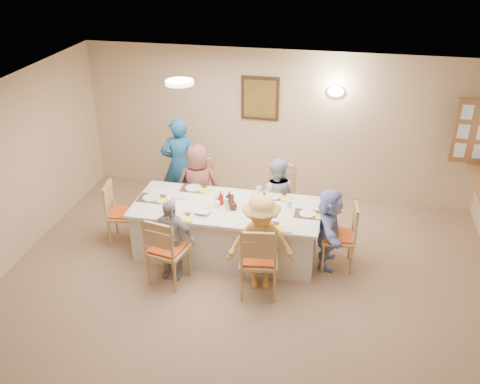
% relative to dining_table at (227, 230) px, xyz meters
% --- Properties ---
extents(ground, '(7.00, 7.00, 0.00)m').
position_rel_dining_table_xyz_m(ground, '(0.41, -1.49, -0.38)').
color(ground, '#A38062').
extents(room_walls, '(7.00, 7.00, 7.00)m').
position_rel_dining_table_xyz_m(room_walls, '(0.41, -1.49, 1.13)').
color(room_walls, '#D9B58D').
rests_on(room_walls, ground).
extents(wall_picture, '(0.62, 0.05, 0.72)m').
position_rel_dining_table_xyz_m(wall_picture, '(0.11, 1.97, 1.32)').
color(wall_picture, '#3A2414').
rests_on(wall_picture, room_walls).
extents(wall_sconce, '(0.26, 0.09, 0.18)m').
position_rel_dining_table_xyz_m(wall_sconce, '(1.31, 1.95, 1.52)').
color(wall_sconce, white).
rests_on(wall_sconce, room_walls).
extents(ceiling_light, '(0.36, 0.36, 0.05)m').
position_rel_dining_table_xyz_m(ceiling_light, '(-0.59, 0.01, 2.09)').
color(ceiling_light, white).
rests_on(ceiling_light, room_walls).
extents(shutter_door, '(0.55, 0.04, 1.00)m').
position_rel_dining_table_xyz_m(shutter_door, '(3.36, 1.67, 1.12)').
color(shutter_door, brown).
rests_on(shutter_door, room_walls).
extents(dining_table, '(2.60, 1.10, 0.76)m').
position_rel_dining_table_xyz_m(dining_table, '(0.00, 0.00, 0.00)').
color(dining_table, beige).
rests_on(dining_table, ground).
extents(chair_back_left, '(0.55, 0.55, 1.00)m').
position_rel_dining_table_xyz_m(chair_back_left, '(-0.60, 0.80, 0.12)').
color(chair_back_left, tan).
rests_on(chair_back_left, ground).
extents(chair_back_right, '(0.56, 0.56, 1.02)m').
position_rel_dining_table_xyz_m(chair_back_right, '(0.60, 0.80, 0.13)').
color(chair_back_right, tan).
rests_on(chair_back_right, ground).
extents(chair_front_left, '(0.57, 0.57, 1.00)m').
position_rel_dining_table_xyz_m(chair_front_left, '(-0.60, -0.80, 0.12)').
color(chair_front_left, tan).
rests_on(chair_front_left, ground).
extents(chair_front_right, '(0.56, 0.56, 1.04)m').
position_rel_dining_table_xyz_m(chair_front_right, '(0.60, -0.80, 0.14)').
color(chair_front_right, tan).
rests_on(chair_front_right, ground).
extents(chair_left_end, '(0.52, 0.52, 0.95)m').
position_rel_dining_table_xyz_m(chair_left_end, '(-1.55, 0.00, 0.09)').
color(chair_left_end, tan).
rests_on(chair_left_end, ground).
extents(chair_right_end, '(0.49, 0.49, 0.96)m').
position_rel_dining_table_xyz_m(chair_right_end, '(1.55, 0.00, 0.10)').
color(chair_right_end, tan).
rests_on(chair_right_end, ground).
extents(diner_back_left, '(0.76, 0.59, 1.34)m').
position_rel_dining_table_xyz_m(diner_back_left, '(-0.60, 0.68, 0.29)').
color(diner_back_left, brown).
rests_on(diner_back_left, ground).
extents(diner_back_right, '(0.63, 0.50, 1.24)m').
position_rel_dining_table_xyz_m(diner_back_right, '(0.60, 0.68, 0.24)').
color(diner_back_right, '#AEB3C4').
rests_on(diner_back_right, ground).
extents(diner_front_left, '(0.70, 0.36, 1.14)m').
position_rel_dining_table_xyz_m(diner_front_left, '(-0.60, -0.68, 0.19)').
color(diner_front_left, '#A19EA6').
rests_on(diner_front_left, ground).
extents(diner_front_right, '(1.05, 0.83, 1.32)m').
position_rel_dining_table_xyz_m(diner_front_right, '(0.60, -0.68, 0.28)').
color(diner_front_right, gold).
rests_on(diner_front_right, ground).
extents(diner_right_end, '(1.10, 0.42, 1.16)m').
position_rel_dining_table_xyz_m(diner_right_end, '(1.42, 0.00, 0.20)').
color(diner_right_end, '#91A6EA').
rests_on(diner_right_end, ground).
extents(caregiver, '(0.86, 0.81, 1.56)m').
position_rel_dining_table_xyz_m(caregiver, '(-1.05, 1.15, 0.40)').
color(caregiver, '#1D5A92').
rests_on(caregiver, ground).
extents(placemat_fl, '(0.35, 0.26, 0.01)m').
position_rel_dining_table_xyz_m(placemat_fl, '(-0.60, -0.42, 0.38)').
color(placemat_fl, '#472B19').
rests_on(placemat_fl, dining_table).
extents(plate_fl, '(0.25, 0.25, 0.02)m').
position_rel_dining_table_xyz_m(plate_fl, '(-0.60, -0.42, 0.39)').
color(plate_fl, white).
rests_on(plate_fl, dining_table).
extents(napkin_fl, '(0.14, 0.14, 0.01)m').
position_rel_dining_table_xyz_m(napkin_fl, '(-0.42, -0.47, 0.39)').
color(napkin_fl, '#F8F434').
rests_on(napkin_fl, dining_table).
extents(placemat_fr, '(0.36, 0.27, 0.01)m').
position_rel_dining_table_xyz_m(placemat_fr, '(0.60, -0.42, 0.38)').
color(placemat_fr, '#472B19').
rests_on(placemat_fr, dining_table).
extents(plate_fr, '(0.25, 0.25, 0.02)m').
position_rel_dining_table_xyz_m(plate_fr, '(0.60, -0.42, 0.39)').
color(plate_fr, white).
rests_on(plate_fr, dining_table).
extents(napkin_fr, '(0.15, 0.15, 0.01)m').
position_rel_dining_table_xyz_m(napkin_fr, '(0.78, -0.47, 0.39)').
color(napkin_fr, '#F8F434').
rests_on(napkin_fr, dining_table).
extents(placemat_bl, '(0.36, 0.27, 0.01)m').
position_rel_dining_table_xyz_m(placemat_bl, '(-0.60, 0.42, 0.38)').
color(placemat_bl, '#472B19').
rests_on(placemat_bl, dining_table).
extents(plate_bl, '(0.24, 0.24, 0.02)m').
position_rel_dining_table_xyz_m(plate_bl, '(-0.60, 0.42, 0.39)').
color(plate_bl, white).
rests_on(plate_bl, dining_table).
extents(napkin_bl, '(0.14, 0.14, 0.01)m').
position_rel_dining_table_xyz_m(napkin_bl, '(-0.42, 0.37, 0.39)').
color(napkin_bl, '#F8F434').
rests_on(napkin_bl, dining_table).
extents(placemat_br, '(0.34, 0.25, 0.01)m').
position_rel_dining_table_xyz_m(placemat_br, '(0.60, 0.42, 0.38)').
color(placemat_br, '#472B19').
rests_on(placemat_br, dining_table).
extents(plate_br, '(0.23, 0.23, 0.01)m').
position_rel_dining_table_xyz_m(plate_br, '(0.60, 0.42, 0.39)').
color(plate_br, white).
rests_on(plate_br, dining_table).
extents(napkin_br, '(0.14, 0.14, 0.01)m').
position_rel_dining_table_xyz_m(napkin_br, '(0.78, 0.37, 0.39)').
color(napkin_br, '#F8F434').
rests_on(napkin_br, dining_table).
extents(placemat_le, '(0.37, 0.27, 0.01)m').
position_rel_dining_table_xyz_m(placemat_le, '(-1.10, 0.00, 0.38)').
color(placemat_le, '#472B19').
rests_on(placemat_le, dining_table).
extents(plate_le, '(0.25, 0.25, 0.02)m').
position_rel_dining_table_xyz_m(plate_le, '(-1.10, 0.00, 0.39)').
color(plate_le, white).
rests_on(plate_le, dining_table).
extents(napkin_le, '(0.14, 0.14, 0.01)m').
position_rel_dining_table_xyz_m(napkin_le, '(-0.92, -0.05, 0.39)').
color(napkin_le, '#F8F434').
rests_on(napkin_le, dining_table).
extents(placemat_re, '(0.35, 0.26, 0.01)m').
position_rel_dining_table_xyz_m(placemat_re, '(1.12, 0.00, 0.38)').
color(placemat_re, '#472B19').
rests_on(placemat_re, dining_table).
extents(plate_re, '(0.22, 0.22, 0.01)m').
position_rel_dining_table_xyz_m(plate_re, '(1.12, 0.00, 0.39)').
color(plate_re, white).
rests_on(plate_re, dining_table).
extents(napkin_re, '(0.14, 0.14, 0.01)m').
position_rel_dining_table_xyz_m(napkin_re, '(1.30, -0.05, 0.39)').
color(napkin_re, '#F8F434').
rests_on(napkin_re, dining_table).
extents(teacup_a, '(0.17, 0.17, 0.09)m').
position_rel_dining_table_xyz_m(teacup_a, '(-0.76, -0.30, 0.43)').
color(teacup_a, white).
rests_on(teacup_a, dining_table).
extents(teacup_b, '(0.15, 0.15, 0.08)m').
position_rel_dining_table_xyz_m(teacup_b, '(0.36, 0.52, 0.42)').
color(teacup_b, white).
rests_on(teacup_b, dining_table).
extents(bowl_a, '(0.24, 0.24, 0.05)m').
position_rel_dining_table_xyz_m(bowl_a, '(-0.27, -0.26, 0.41)').
color(bowl_a, white).
rests_on(bowl_a, dining_table).
extents(bowl_b, '(0.33, 0.33, 0.06)m').
position_rel_dining_table_xyz_m(bowl_b, '(0.39, 0.24, 0.41)').
color(bowl_b, white).
rests_on(bowl_b, dining_table).
extents(condiment_ketchup, '(0.10, 0.10, 0.21)m').
position_rel_dining_table_xyz_m(condiment_ketchup, '(-0.09, 0.04, 0.48)').
color(condiment_ketchup, '#A6130E').
rests_on(condiment_ketchup, dining_table).
extents(condiment_brown, '(0.14, 0.14, 0.18)m').
position_rel_dining_table_xyz_m(condiment_brown, '(0.02, 0.10, 0.47)').
color(condiment_brown, '#3E1910').
rests_on(condiment_brown, dining_table).
extents(condiment_malt, '(0.19, 0.19, 0.15)m').
position_rel_dining_table_xyz_m(condiment_malt, '(0.11, -0.07, 0.45)').
color(condiment_malt, '#3E1910').
rests_on(condiment_malt, dining_table).
extents(drinking_glass, '(0.07, 0.07, 0.11)m').
position_rel_dining_table_xyz_m(drinking_glass, '(-0.15, 0.05, 0.44)').
color(drinking_glass, silver).
rests_on(drinking_glass, dining_table).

